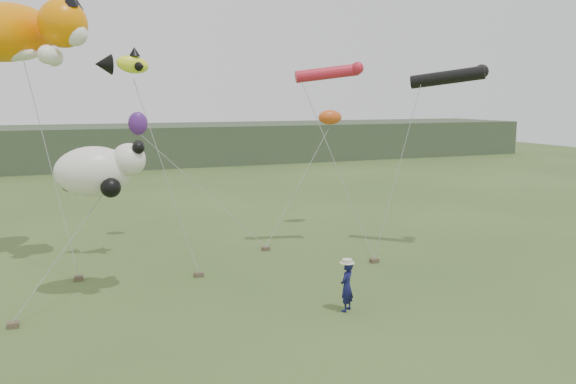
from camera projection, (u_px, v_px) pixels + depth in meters
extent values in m
plane|color=#385123|center=(307.00, 314.00, 17.87)|extent=(120.00, 120.00, 0.00)
cube|color=#2D3D28|center=(138.00, 145.00, 58.88)|extent=(90.00, 12.00, 4.00)
imported|color=#121445|center=(347.00, 286.00, 17.97)|extent=(0.71, 0.68, 1.63)
cube|color=brown|center=(79.00, 278.00, 21.11)|extent=(0.33, 0.27, 0.17)
cube|color=brown|center=(199.00, 275.00, 21.55)|extent=(0.33, 0.27, 0.17)
cube|color=brown|center=(374.00, 261.00, 23.42)|extent=(0.33, 0.27, 0.17)
cube|color=brown|center=(13.00, 325.00, 16.75)|extent=(0.33, 0.27, 0.17)
cube|color=brown|center=(266.00, 248.00, 25.31)|extent=(0.33, 0.27, 0.17)
ellipsoid|color=orange|center=(7.00, 32.00, 21.87)|extent=(5.14, 5.37, 2.86)
sphere|color=orange|center=(63.00, 23.00, 21.61)|extent=(1.85, 1.85, 1.85)
cone|color=black|center=(75.00, 3.00, 22.13)|extent=(0.58, 0.67, 0.66)
sphere|color=white|center=(75.00, 34.00, 21.55)|extent=(0.93, 0.93, 0.93)
ellipsoid|color=white|center=(14.00, 53.00, 21.80)|extent=(1.81, 0.90, 0.57)
sphere|color=white|center=(47.00, 55.00, 21.03)|extent=(0.72, 0.72, 0.72)
sphere|color=white|center=(54.00, 57.00, 22.42)|extent=(0.72, 0.72, 0.72)
ellipsoid|color=#EBFD29|center=(133.00, 64.00, 21.95)|extent=(1.40, 0.71, 0.83)
cone|color=black|center=(103.00, 64.00, 21.81)|extent=(0.73, 0.89, 0.81)
cone|color=black|center=(134.00, 52.00, 21.90)|extent=(0.45, 0.45, 0.36)
cone|color=black|center=(141.00, 66.00, 21.65)|extent=(0.48, 0.51, 0.36)
cone|color=black|center=(138.00, 68.00, 22.48)|extent=(0.48, 0.51, 0.36)
cylinder|color=black|center=(447.00, 77.00, 24.37)|extent=(2.71, 2.58, 0.97)
sphere|color=black|center=(481.00, 72.00, 24.37)|extent=(0.62, 0.62, 0.62)
cylinder|color=red|center=(327.00, 73.00, 24.54)|extent=(2.86, 1.20, 0.86)
sphere|color=red|center=(357.00, 68.00, 24.54)|extent=(0.56, 0.56, 0.56)
ellipsoid|color=white|center=(94.00, 171.00, 18.83)|extent=(2.54, 1.69, 1.69)
sphere|color=white|center=(129.00, 160.00, 18.91)|extent=(1.13, 1.13, 1.13)
sphere|color=black|center=(138.00, 148.00, 18.60)|extent=(0.41, 0.41, 0.41)
sphere|color=black|center=(138.00, 146.00, 19.37)|extent=(0.41, 0.41, 0.41)
sphere|color=black|center=(111.00, 188.00, 18.38)|extent=(0.66, 0.66, 0.66)
sphere|color=black|center=(71.00, 183.00, 18.88)|extent=(0.66, 0.66, 0.66)
ellipsoid|color=#D05218|center=(330.00, 117.00, 29.17)|extent=(1.30, 0.76, 0.76)
ellipsoid|color=#50207A|center=(138.00, 123.00, 26.34)|extent=(0.90, 0.60, 1.10)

